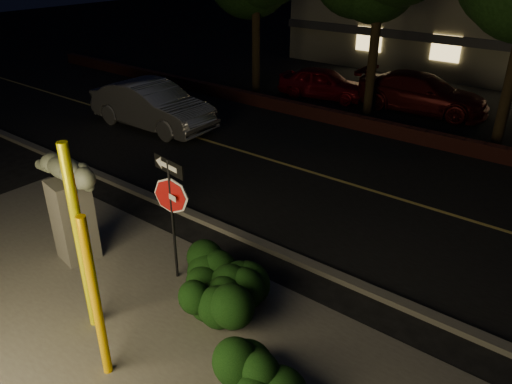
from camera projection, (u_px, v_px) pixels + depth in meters
ground at (391, 152)px, 16.30m from camera, size 90.00×90.00×0.00m
patio at (118, 341)px, 8.58m from camera, size 14.00×6.00×0.02m
road at (346, 183)px, 14.19m from camera, size 80.00×8.00×0.01m
lane_marking at (346, 183)px, 14.19m from camera, size 80.00×0.12×0.00m
curb at (257, 242)px, 11.29m from camera, size 80.00×0.25×0.12m
brick_wall at (408, 134)px, 17.10m from camera, size 40.00×0.35×0.50m
parking_lot at (462, 103)px, 21.20m from camera, size 40.00×12.00×0.01m
yellow_pole_left at (80, 241)px, 8.21m from camera, size 0.17×0.17×3.49m
yellow_pole_right at (96, 301)px, 7.35m from camera, size 0.14×0.14×2.86m
signpost at (171, 196)px, 9.40m from camera, size 0.88×0.17×2.62m
sculpture at (70, 196)px, 10.18m from camera, size 2.30×0.96×2.45m
hedge_center at (222, 275)px, 9.45m from camera, size 2.09×1.36×1.00m
hedge_right at (223, 297)px, 8.79m from camera, size 1.91×1.49×1.11m
hedge_far_right at (256, 374)px, 7.37m from camera, size 1.52×1.27×0.90m
silver_sedan at (152, 105)px, 18.09m from camera, size 5.07×1.89×1.66m
parked_car_red at (324, 83)px, 21.57m from camera, size 4.11×2.25×1.32m
parked_car_darkred at (422, 93)px, 19.84m from camera, size 5.28×2.41×1.50m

